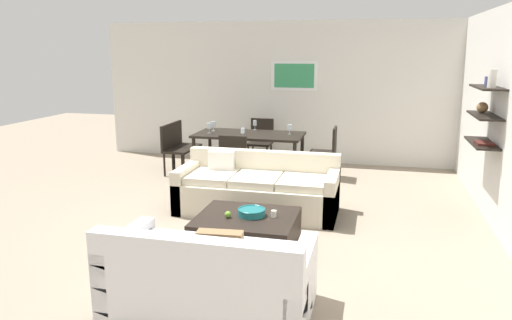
{
  "coord_description": "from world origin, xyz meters",
  "views": [
    {
      "loc": [
        1.52,
        -5.74,
        2.15
      ],
      "look_at": [
        0.05,
        0.2,
        0.75
      ],
      "focal_mm": 33.78,
      "sensor_mm": 36.0,
      "label": 1
    }
  ],
  "objects": [
    {
      "name": "candle_jar",
      "position": [
        0.52,
        -0.88,
        0.42
      ],
      "size": [
        0.06,
        0.06,
        0.07
      ],
      "primitive_type": "cylinder",
      "color": "silver",
      "rests_on": "coffee_table"
    },
    {
      "name": "dining_table",
      "position": [
        -0.56,
        2.15,
        0.68
      ],
      "size": [
        1.85,
        0.94,
        0.75
      ],
      "color": "black",
      "rests_on": "ground"
    },
    {
      "name": "ground_plane",
      "position": [
        0.0,
        0.0,
        0.0
      ],
      "size": [
        18.0,
        18.0,
        0.0
      ],
      "primitive_type": "plane",
      "color": "gray"
    },
    {
      "name": "dining_chair_left_near",
      "position": [
        -1.89,
        1.94,
        0.5
      ],
      "size": [
        0.44,
        0.44,
        0.88
      ],
      "color": "black",
      "rests_on": "ground"
    },
    {
      "name": "dining_chair_foot",
      "position": [
        -0.56,
        1.28,
        0.5
      ],
      "size": [
        0.44,
        0.44,
        0.88
      ],
      "color": "black",
      "rests_on": "ground"
    },
    {
      "name": "wine_glass_left_far",
      "position": [
        -1.24,
        2.27,
        0.87
      ],
      "size": [
        0.08,
        0.08,
        0.17
      ],
      "color": "silver",
      "rests_on": "dining_table"
    },
    {
      "name": "dining_chair_right_far",
      "position": [
        0.77,
        2.36,
        0.5
      ],
      "size": [
        0.44,
        0.44,
        0.88
      ],
      "color": "black",
      "rests_on": "ground"
    },
    {
      "name": "wine_glass_head",
      "position": [
        -0.56,
        2.56,
        0.87
      ],
      "size": [
        0.06,
        0.06,
        0.17
      ],
      "color": "silver",
      "rests_on": "dining_table"
    },
    {
      "name": "wine_glass_left_near",
      "position": [
        -1.24,
        2.04,
        0.87
      ],
      "size": [
        0.08,
        0.08,
        0.18
      ],
      "color": "silver",
      "rests_on": "dining_table"
    },
    {
      "name": "sofa_beige",
      "position": [
        0.03,
        0.34,
        0.29
      ],
      "size": [
        2.14,
        0.9,
        0.78
      ],
      "color": "beige",
      "rests_on": "ground"
    },
    {
      "name": "coffee_table",
      "position": [
        0.22,
        -0.92,
        0.19
      ],
      "size": [
        1.08,
        0.93,
        0.38
      ],
      "color": "black",
      "rests_on": "ground"
    },
    {
      "name": "right_wall_shelf_unit",
      "position": [
        3.03,
        0.6,
        1.35
      ],
      "size": [
        0.34,
        8.2,
        2.7
      ],
      "color": "silver",
      "rests_on": "ground"
    },
    {
      "name": "apple_on_coffee_table",
      "position": [
        0.04,
        -1.02,
        0.42
      ],
      "size": [
        0.07,
        0.07,
        0.07
      ],
      "primitive_type": "sphere",
      "color": "#669E2D",
      "rests_on": "coffee_table"
    },
    {
      "name": "dining_chair_left_far",
      "position": [
        -1.89,
        2.36,
        0.5
      ],
      "size": [
        0.44,
        0.44,
        0.88
      ],
      "color": "black",
      "rests_on": "ground"
    },
    {
      "name": "back_wall_unit",
      "position": [
        0.3,
        3.53,
        1.35
      ],
      "size": [
        8.4,
        0.09,
        2.7
      ],
      "color": "silver",
      "rests_on": "ground"
    },
    {
      "name": "dining_chair_head",
      "position": [
        -0.56,
        3.03,
        0.5
      ],
      "size": [
        0.44,
        0.44,
        0.88
      ],
      "color": "black",
      "rests_on": "ground"
    },
    {
      "name": "loveseat_white",
      "position": [
        0.26,
        -2.26,
        0.29
      ],
      "size": [
        1.69,
        0.9,
        0.78
      ],
      "color": "white",
      "rests_on": "ground"
    },
    {
      "name": "decorative_bowl",
      "position": [
        0.27,
        -0.9,
        0.42
      ],
      "size": [
        0.3,
        0.3,
        0.08
      ],
      "color": "#19666B",
      "rests_on": "coffee_table"
    },
    {
      "name": "wine_glass_foot",
      "position": [
        -0.56,
        1.75,
        0.86
      ],
      "size": [
        0.07,
        0.07,
        0.16
      ],
      "color": "silver",
      "rests_on": "dining_table"
    },
    {
      "name": "wine_glass_right_far",
      "position": [
        0.13,
        2.27,
        0.86
      ],
      "size": [
        0.08,
        0.08,
        0.16
      ],
      "color": "silver",
      "rests_on": "dining_table"
    }
  ]
}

